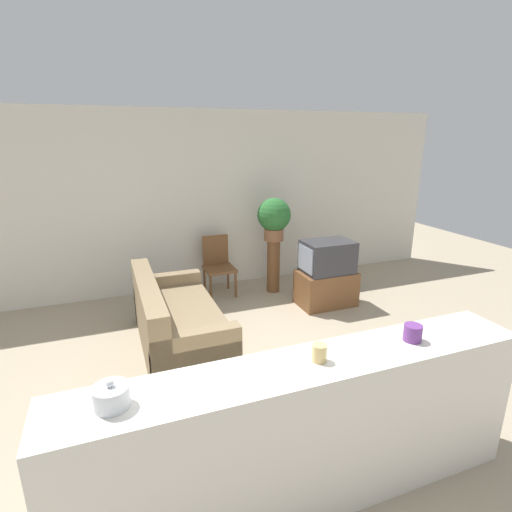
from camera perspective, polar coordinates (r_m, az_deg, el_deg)
The scene contains 12 objects.
ground_plane at distance 3.59m, azimuth 1.20°, elevation -23.43°, with size 14.00×14.00×0.00m, color tan.
wall_back at distance 6.13m, azimuth -10.95°, elevation 7.42°, with size 9.00×0.06×2.70m.
couch at distance 4.61m, azimuth -11.29°, elevation -9.52°, with size 0.85×1.83×0.83m.
tv_stand at distance 5.77m, azimuth 9.95°, elevation -4.53°, with size 0.79×0.51×0.49m.
television at distance 5.61m, azimuth 10.14°, elevation -0.10°, with size 0.69×0.48×0.44m.
wooden_chair at distance 6.04m, azimuth -5.47°, elevation -0.99°, with size 0.44×0.44×0.88m.
plant_stand at distance 6.12m, azimuth 2.50°, elevation -1.41°, with size 0.20×0.20×0.82m.
potted_plant at distance 5.92m, azimuth 2.59°, elevation 5.60°, with size 0.50×0.50×0.63m.
foreground_counter at distance 2.78m, azimuth 7.16°, elevation -23.90°, with size 3.00×0.44×1.02m.
decorative_bowl at distance 2.22m, azimuth -19.95°, elevation -18.32°, with size 0.18×0.18×0.15m.
candle_jar at distance 2.48m, azimuth 9.04°, elevation -13.49°, with size 0.09×0.09×0.11m.
coffee_tin at distance 2.86m, azimuth 21.48°, elevation -10.18°, with size 0.12×0.12×0.11m.
Camera 1 is at (-1.04, -2.54, 2.32)m, focal length 28.00 mm.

